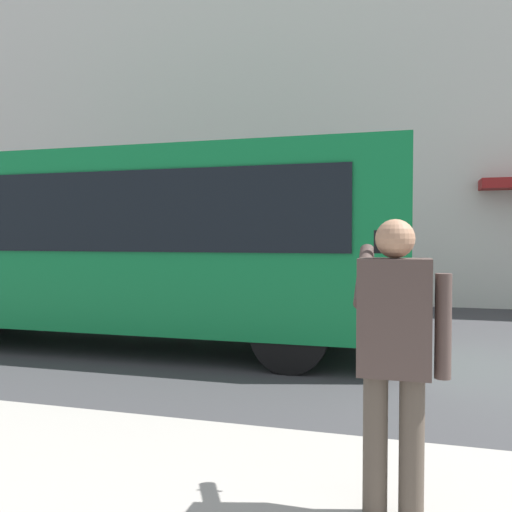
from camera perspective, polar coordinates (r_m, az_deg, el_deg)
name	(u,v)px	position (r m, az deg, el deg)	size (l,w,h in m)	color
ground_plane	(430,363)	(8.06, 17.78, -10.63)	(60.00, 60.00, 0.00)	#38383A
building_facade_far	(424,72)	(15.26, 17.24, 18.03)	(28.00, 1.55, 12.00)	beige
red_bus	(122,241)	(9.06, -13.87, 1.52)	(9.05, 2.54, 3.08)	#0F7238
pedestrian_photographer	(395,345)	(3.19, 14.39, -9.04)	(0.53, 0.52, 1.70)	#4C4238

